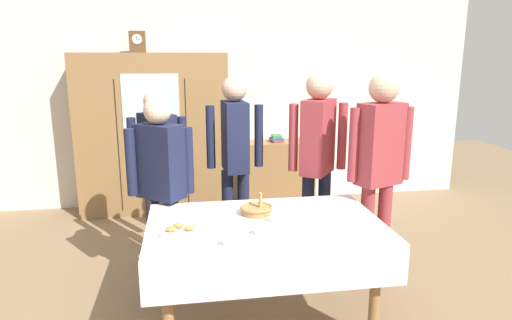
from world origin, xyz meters
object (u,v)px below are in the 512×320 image
person_near_right_end (318,150)px  person_by_cabinet (158,159)px  mantel_clock (137,42)px  pastry_plate (180,231)px  spoon_near_left (190,210)px  tea_cup_mid_left (276,219)px  spoon_far_right (334,228)px  person_behind_table_left (379,158)px  tea_cup_near_right (261,231)px  person_behind_table_right (161,176)px  wall_cabinet (154,134)px  bookshelf_low (276,173)px  person_beside_shelf (235,149)px  bread_basket (257,209)px  dining_table (266,238)px  book_stack (277,139)px  tea_cup_mid_right (230,243)px  spoon_center (233,221)px

person_near_right_end → person_by_cabinet: size_ratio=1.10×
mantel_clock → pastry_plate: mantel_clock is taller
spoon_near_left → tea_cup_mid_left: bearing=-30.7°
spoon_far_right → person_behind_table_left: 0.88m
tea_cup_near_right → person_behind_table_right: size_ratio=0.08×
tea_cup_near_right → spoon_far_right: bearing=4.9°
wall_cabinet → person_behind_table_right: bearing=-85.0°
tea_cup_near_right → pastry_plate: size_ratio=0.46×
person_near_right_end → spoon_near_left: bearing=-156.2°
bookshelf_low → person_beside_shelf: size_ratio=0.57×
bread_basket → person_near_right_end: person_near_right_end is taller
tea_cup_near_right → spoon_near_left: tea_cup_near_right is taller
dining_table → book_stack: bearing=76.9°
wall_cabinet → person_near_right_end: size_ratio=1.09×
mantel_clock → spoon_far_right: 3.36m
bookshelf_low → book_stack: size_ratio=4.73×
bookshelf_low → person_behind_table_right: size_ratio=0.61×
pastry_plate → person_by_cabinet: (-0.20, 1.26, 0.20)m
wall_cabinet → tea_cup_mid_left: bearing=-69.3°
dining_table → mantel_clock: size_ratio=6.74×
tea_cup_mid_right → spoon_far_right: bearing=14.2°
book_stack → person_beside_shelf: size_ratio=0.12×
bookshelf_low → tea_cup_near_right: size_ratio=7.42×
bread_basket → person_near_right_end: (0.64, 0.65, 0.29)m
mantel_clock → pastry_plate: 2.97m
dining_table → spoon_far_right: bearing=-19.3°
wall_cabinet → person_behind_table_right: (0.17, -1.95, -0.00)m
dining_table → person_near_right_end: 1.14m
dining_table → pastry_plate: (-0.58, -0.06, 0.12)m
tea_cup_near_right → spoon_far_right: tea_cup_near_right is taller
pastry_plate → spoon_near_left: size_ratio=2.35×
dining_table → pastry_plate: size_ratio=5.77×
tea_cup_near_right → pastry_plate: 0.53m
tea_cup_mid_left → spoon_near_left: bearing=149.3°
wall_cabinet → spoon_far_right: size_ratio=16.03×
spoon_far_right → person_by_cabinet: bearing=131.9°
tea_cup_mid_right → bread_basket: bread_basket is taller
mantel_clock → spoon_center: 2.93m
wall_cabinet → spoon_far_right: 3.06m
mantel_clock → spoon_center: mantel_clock is taller
wall_cabinet → pastry_plate: size_ratio=6.81×
bread_basket → spoon_near_left: 0.50m
spoon_center → dining_table: bearing=-19.5°
tea_cup_mid_left → bread_basket: bread_basket is taller
wall_cabinet → spoon_center: 2.61m
dining_table → bread_basket: bearing=98.5°
book_stack → person_near_right_end: (-0.00, -1.78, 0.22)m
tea_cup_mid_left → person_near_right_end: (0.54, 0.84, 0.29)m
bread_basket → person_behind_table_right: 0.83m
dining_table → tea_cup_mid_right: 0.46m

